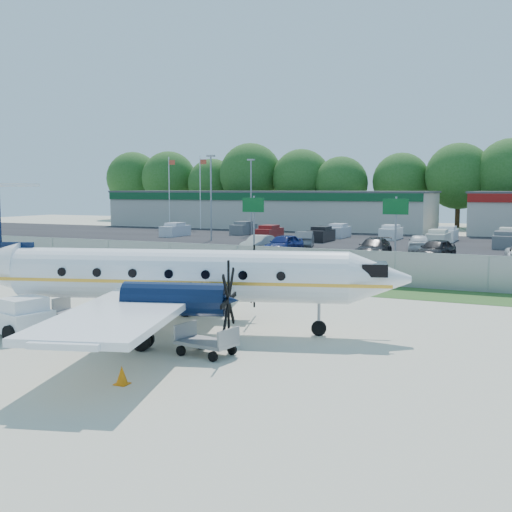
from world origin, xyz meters
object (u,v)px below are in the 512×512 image
at_px(aircraft, 169,274).
at_px(baggage_cart_near, 83,312).
at_px(pushback_tug, 18,317).
at_px(baggage_cart_far, 207,342).

distance_m(aircraft, baggage_cart_near, 4.23).
height_order(pushback_tug, baggage_cart_far, pushback_tug).
bearing_deg(pushback_tug, aircraft, 32.70).
distance_m(pushback_tug, baggage_cart_far, 7.92).
relative_size(baggage_cart_near, baggage_cart_far, 1.11).
bearing_deg(aircraft, pushback_tug, -147.30).
relative_size(aircraft, baggage_cart_near, 8.25).
bearing_deg(baggage_cart_near, aircraft, 7.42).
xyz_separation_m(aircraft, pushback_tug, (-4.80, -3.08, -1.51)).
height_order(aircraft, pushback_tug, aircraft).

